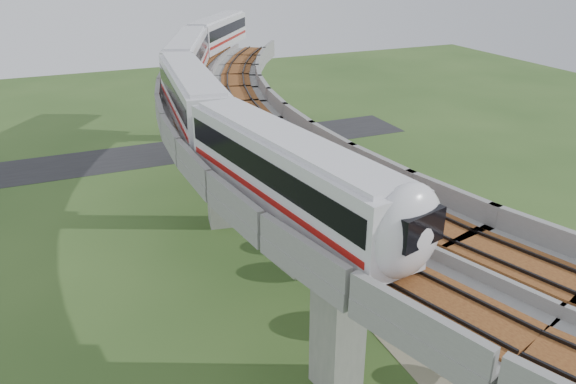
% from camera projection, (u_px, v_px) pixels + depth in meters
% --- Properties ---
extents(ground, '(160.00, 160.00, 0.00)m').
position_uv_depth(ground, '(253.00, 288.00, 38.66)').
color(ground, '#304F1F').
rests_on(ground, ground).
extents(dirt_lot, '(18.00, 26.00, 0.04)m').
position_uv_depth(dirt_lot, '(438.00, 260.00, 42.03)').
color(dirt_lot, gray).
rests_on(dirt_lot, ground).
extents(asphalt_road, '(60.00, 8.00, 0.03)m').
position_uv_depth(asphalt_road, '(163.00, 153.00, 63.89)').
color(asphalt_road, '#232326').
rests_on(asphalt_road, ground).
extents(viaduct, '(19.58, 73.98, 11.40)m').
position_uv_depth(viaduct, '(306.00, 157.00, 36.41)').
color(viaduct, '#99968E').
rests_on(viaduct, ground).
extents(metro_train, '(18.00, 59.93, 3.64)m').
position_uv_depth(metro_train, '(216.00, 73.00, 44.82)').
color(metro_train, silver).
rests_on(metro_train, ground).
extents(fence, '(3.87, 38.73, 1.50)m').
position_uv_depth(fence, '(376.00, 251.00, 41.88)').
color(fence, '#2D382D').
rests_on(fence, ground).
extents(tree_0, '(2.22, 2.22, 3.25)m').
position_uv_depth(tree_0, '(283.00, 145.00, 59.49)').
color(tree_0, '#382314').
rests_on(tree_0, ground).
extents(tree_1, '(2.84, 2.84, 3.25)m').
position_uv_depth(tree_1, '(289.00, 160.00, 55.96)').
color(tree_1, '#382314').
rests_on(tree_1, ground).
extents(tree_2, '(2.22, 2.22, 2.78)m').
position_uv_depth(tree_2, '(294.00, 189.00, 49.74)').
color(tree_2, '#382314').
rests_on(tree_2, ground).
extents(tree_3, '(2.67, 2.67, 3.06)m').
position_uv_depth(tree_3, '(319.00, 226.00, 43.10)').
color(tree_3, '#382314').
rests_on(tree_3, ground).
extents(tree_4, '(2.86, 2.86, 3.75)m').
position_uv_depth(tree_4, '(342.00, 242.00, 39.45)').
color(tree_4, '#382314').
rests_on(tree_4, ground).
extents(tree_5, '(3.06, 3.06, 3.99)m').
position_uv_depth(tree_5, '(402.00, 290.00, 33.67)').
color(tree_5, '#382314').
rests_on(tree_5, ground).
extents(tree_6, '(1.90, 1.90, 2.72)m').
position_uv_depth(tree_6, '(476.00, 349.00, 29.89)').
color(tree_6, '#382314').
rests_on(tree_6, ground).
extents(car_white, '(2.12, 3.79, 1.22)m').
position_uv_depth(car_white, '(523.00, 301.00, 36.10)').
color(car_white, silver).
rests_on(car_white, dirt_lot).
extents(car_red, '(3.08, 3.96, 1.26)m').
position_uv_depth(car_red, '(491.00, 288.00, 37.48)').
color(car_red, red).
rests_on(car_red, dirt_lot).
extents(car_dark, '(4.98, 2.87, 1.36)m').
position_uv_depth(car_dark, '(394.00, 196.00, 51.15)').
color(car_dark, black).
rests_on(car_dark, dirt_lot).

